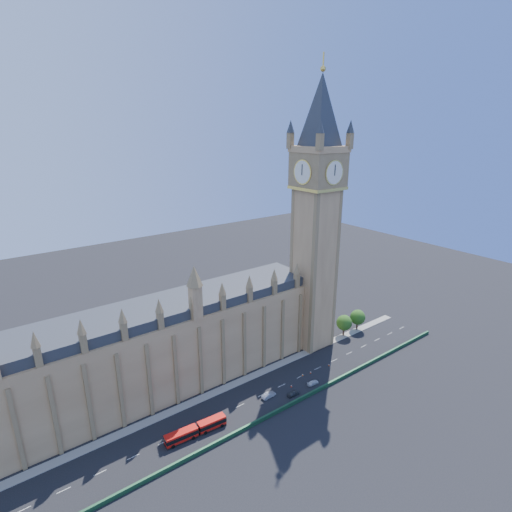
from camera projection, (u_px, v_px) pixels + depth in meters
ground at (251, 400)px, 119.06m from camera, size 400.00×400.00×0.00m
palace_westminster at (138, 355)px, 117.40m from camera, size 120.00×20.00×28.00m
elizabeth_tower at (317, 199)px, 134.63m from camera, size 20.59×20.59×105.00m
bridge_parapet at (270, 415)px, 112.01m from camera, size 160.00×0.60×1.20m
kerb_north at (233, 384)px, 126.29m from camera, size 160.00×3.00×0.16m
tree_east_near at (344, 322)px, 154.72m from camera, size 6.00×6.00×8.50m
tree_east_far at (358, 317)px, 159.27m from camera, size 6.00×6.00×8.50m
red_bus at (196, 430)px, 105.27m from camera, size 17.11×3.82×2.88m
car_grey at (293, 393)px, 121.10m from camera, size 4.01×1.69×1.36m
car_silver at (269, 395)px, 120.17m from camera, size 4.77×1.88×1.55m
car_white at (313, 383)px, 126.31m from camera, size 4.12×1.79×1.18m
cone_a at (291, 386)px, 125.10m from camera, size 0.57×0.57×0.72m
cone_b at (329, 365)px, 136.22m from camera, size 0.42×0.42×0.64m
cone_c at (311, 372)px, 132.04m from camera, size 0.49×0.49×0.69m
cone_d at (303, 375)px, 130.76m from camera, size 0.46×0.46×0.70m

